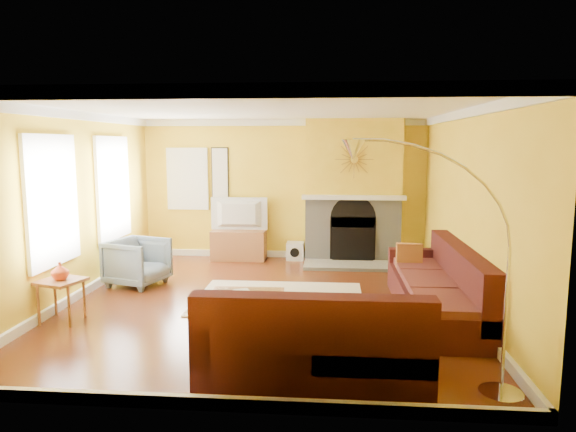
# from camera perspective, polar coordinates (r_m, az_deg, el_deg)

# --- Properties ---
(floor) EXTENTS (5.50, 6.00, 0.02)m
(floor) POSITION_cam_1_polar(r_m,az_deg,el_deg) (7.39, -2.66, -9.67)
(floor) COLOR brown
(floor) RESTS_ON ground
(ceiling) EXTENTS (5.50, 6.00, 0.02)m
(ceiling) POSITION_cam_1_polar(r_m,az_deg,el_deg) (7.06, -2.81, 11.87)
(ceiling) COLOR white
(ceiling) RESTS_ON ground
(wall_back) EXTENTS (5.50, 0.02, 2.70)m
(wall_back) POSITION_cam_1_polar(r_m,az_deg,el_deg) (10.07, -0.51, 2.98)
(wall_back) COLOR yellow
(wall_back) RESTS_ON ground
(wall_front) EXTENTS (5.50, 0.02, 2.70)m
(wall_front) POSITION_cam_1_polar(r_m,az_deg,el_deg) (4.17, -8.12, -4.32)
(wall_front) COLOR yellow
(wall_front) RESTS_ON ground
(wall_left) EXTENTS (0.02, 6.00, 2.70)m
(wall_left) POSITION_cam_1_polar(r_m,az_deg,el_deg) (7.94, -22.90, 0.99)
(wall_left) COLOR yellow
(wall_left) RESTS_ON ground
(wall_right) EXTENTS (0.02, 6.00, 2.70)m
(wall_right) POSITION_cam_1_polar(r_m,az_deg,el_deg) (7.27, 19.36, 0.58)
(wall_right) COLOR yellow
(wall_right) RESTS_ON ground
(baseboard) EXTENTS (5.50, 6.00, 0.12)m
(baseboard) POSITION_cam_1_polar(r_m,az_deg,el_deg) (7.37, -2.67, -9.15)
(baseboard) COLOR white
(baseboard) RESTS_ON floor
(crown_molding) EXTENTS (5.50, 6.00, 0.12)m
(crown_molding) POSITION_cam_1_polar(r_m,az_deg,el_deg) (7.05, -2.81, 11.30)
(crown_molding) COLOR white
(crown_molding) RESTS_ON ceiling
(window_left_near) EXTENTS (0.06, 1.22, 1.72)m
(window_left_near) POSITION_cam_1_polar(r_m,az_deg,el_deg) (9.08, -18.94, 2.94)
(window_left_near) COLOR white
(window_left_near) RESTS_ON wall_left
(window_left_far) EXTENTS (0.06, 1.22, 1.72)m
(window_left_far) POSITION_cam_1_polar(r_m,az_deg,el_deg) (7.38, -24.83, 1.56)
(window_left_far) COLOR white
(window_left_far) RESTS_ON wall_left
(window_back) EXTENTS (0.82, 0.06, 1.22)m
(window_back) POSITION_cam_1_polar(r_m,az_deg,el_deg) (10.36, -11.09, 4.08)
(window_back) COLOR white
(window_back) RESTS_ON wall_back
(wall_art) EXTENTS (0.34, 0.04, 1.14)m
(wall_art) POSITION_cam_1_polar(r_m,az_deg,el_deg) (10.21, -7.56, 4.39)
(wall_art) COLOR white
(wall_art) RESTS_ON wall_back
(fireplace) EXTENTS (1.80, 0.40, 2.70)m
(fireplace) POSITION_cam_1_polar(r_m,az_deg,el_deg) (9.83, 7.24, 2.80)
(fireplace) COLOR #9D9B94
(fireplace) RESTS_ON floor
(mantel) EXTENTS (1.92, 0.22, 0.08)m
(mantel) POSITION_cam_1_polar(r_m,az_deg,el_deg) (9.60, 7.29, 2.07)
(mantel) COLOR white
(mantel) RESTS_ON fireplace
(hearth) EXTENTS (1.80, 0.70, 0.06)m
(hearth) POSITION_cam_1_polar(r_m,az_deg,el_deg) (9.50, 7.24, -5.46)
(hearth) COLOR #9D9B94
(hearth) RESTS_ON floor
(sunburst) EXTENTS (0.70, 0.04, 0.70)m
(sunburst) POSITION_cam_1_polar(r_m,az_deg,el_deg) (9.57, 7.37, 6.25)
(sunburst) COLOR olive
(sunburst) RESTS_ON fireplace
(rug) EXTENTS (2.40, 1.80, 0.02)m
(rug) POSITION_cam_1_polar(r_m,az_deg,el_deg) (7.54, -0.94, -9.15)
(rug) COLOR beige
(rug) RESTS_ON floor
(sectional_sofa) EXTENTS (3.08, 3.81, 0.90)m
(sectional_sofa) POSITION_cam_1_polar(r_m,az_deg,el_deg) (6.45, 7.22, -8.12)
(sectional_sofa) COLOR #431615
(sectional_sofa) RESTS_ON floor
(coffee_table) EXTENTS (0.95, 0.95, 0.36)m
(coffee_table) POSITION_cam_1_polar(r_m,az_deg,el_deg) (6.51, -4.78, -10.41)
(coffee_table) COLOR white
(coffee_table) RESTS_ON floor
(media_console) EXTENTS (1.04, 0.47, 0.57)m
(media_console) POSITION_cam_1_polar(r_m,az_deg,el_deg) (10.03, -5.49, -3.21)
(media_console) COLOR #9B6138
(media_console) RESTS_ON floor
(tv) EXTENTS (1.10, 0.18, 0.63)m
(tv) POSITION_cam_1_polar(r_m,az_deg,el_deg) (9.93, -5.53, 0.20)
(tv) COLOR black
(tv) RESTS_ON media_console
(subwoofer) EXTENTS (0.33, 0.33, 0.33)m
(subwoofer) POSITION_cam_1_polar(r_m,az_deg,el_deg) (10.02, 0.81, -3.89)
(subwoofer) COLOR white
(subwoofer) RESTS_ON floor
(armchair) EXTENTS (1.02, 1.01, 0.75)m
(armchair) POSITION_cam_1_polar(r_m,az_deg,el_deg) (8.52, -16.37, -4.92)
(armchair) COLOR slate
(armchair) RESTS_ON floor
(side_table) EXTENTS (0.61, 0.61, 0.54)m
(side_table) POSITION_cam_1_polar(r_m,az_deg,el_deg) (7.18, -23.83, -8.57)
(side_table) COLOR #9B6138
(side_table) RESTS_ON floor
(vase) EXTENTS (0.25, 0.25, 0.22)m
(vase) POSITION_cam_1_polar(r_m,az_deg,el_deg) (7.08, -24.00, -5.61)
(vase) COLOR #D54820
(vase) RESTS_ON side_table
(book) EXTENTS (0.28, 0.31, 0.03)m
(book) POSITION_cam_1_polar(r_m,az_deg,el_deg) (6.56, -5.87, -8.49)
(book) COLOR white
(book) RESTS_ON coffee_table
(arc_lamp) EXTENTS (1.43, 0.36, 2.27)m
(arc_lamp) POSITION_cam_1_polar(r_m,az_deg,el_deg) (4.64, 16.02, -6.05)
(arc_lamp) COLOR silver
(arc_lamp) RESTS_ON floor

